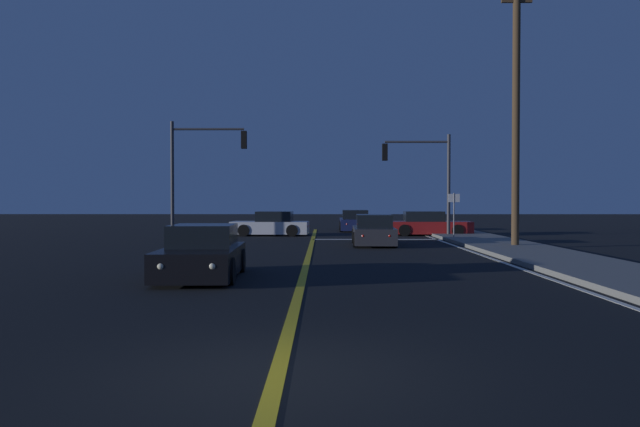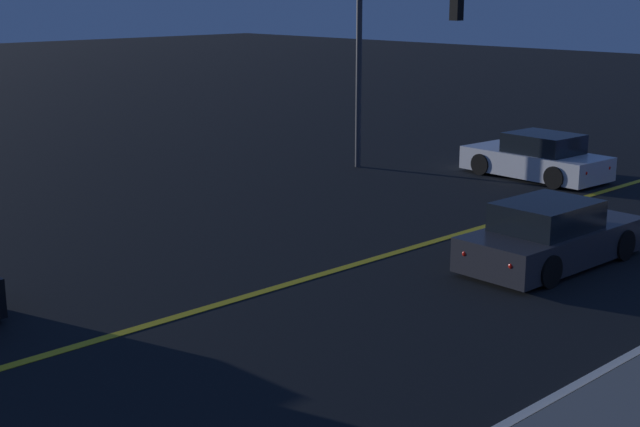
{
  "view_description": "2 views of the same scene",
  "coord_description": "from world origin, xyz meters",
  "px_view_note": "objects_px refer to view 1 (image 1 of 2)",
  "views": [
    {
      "loc": [
        0.52,
        -6.94,
        1.97
      ],
      "look_at": [
        0.36,
        23.0,
        1.32
      ],
      "focal_mm": 35.0,
      "sensor_mm": 36.0,
      "label": 1
    },
    {
      "loc": [
        12.19,
        4.71,
        5.42
      ],
      "look_at": [
        1.92,
        14.56,
        1.9
      ],
      "focal_mm": 50.86,
      "sensor_mm": 36.0,
      "label": 2
    }
  ],
  "objects_px": {
    "car_far_approaching_white": "(271,225)",
    "car_following_oncoming_charcoal": "(374,232)",
    "car_mid_block_red": "(428,225)",
    "traffic_signal_far_left": "(199,161)",
    "car_lead_oncoming_navy": "(355,222)",
    "street_sign_corner": "(454,208)",
    "car_distant_tail_black": "(202,255)",
    "traffic_signal_near_right": "(424,169)",
    "utility_pole_right": "(516,104)"
  },
  "relations": [
    {
      "from": "car_far_approaching_white",
      "to": "car_following_oncoming_charcoal",
      "type": "xyz_separation_m",
      "value": [
        5.09,
        -7.32,
        -0.0
      ]
    },
    {
      "from": "car_mid_block_red",
      "to": "car_far_approaching_white",
      "type": "xyz_separation_m",
      "value": [
        -8.71,
        -0.23,
        -0.0
      ]
    },
    {
      "from": "car_far_approaching_white",
      "to": "traffic_signal_far_left",
      "type": "bearing_deg",
      "value": 129.4
    },
    {
      "from": "car_lead_oncoming_navy",
      "to": "street_sign_corner",
      "type": "relative_size",
      "value": 2.0
    },
    {
      "from": "car_lead_oncoming_navy",
      "to": "traffic_signal_far_left",
      "type": "height_order",
      "value": "traffic_signal_far_left"
    },
    {
      "from": "car_distant_tail_black",
      "to": "car_following_oncoming_charcoal",
      "type": "bearing_deg",
      "value": -116.51
    },
    {
      "from": "traffic_signal_near_right",
      "to": "traffic_signal_far_left",
      "type": "height_order",
      "value": "traffic_signal_far_left"
    },
    {
      "from": "street_sign_corner",
      "to": "traffic_signal_far_left",
      "type": "bearing_deg",
      "value": 173.75
    },
    {
      "from": "car_following_oncoming_charcoal",
      "to": "car_distant_tail_black",
      "type": "relative_size",
      "value": 1.03
    },
    {
      "from": "car_mid_block_red",
      "to": "traffic_signal_far_left",
      "type": "relative_size",
      "value": 0.79
    },
    {
      "from": "traffic_signal_near_right",
      "to": "utility_pole_right",
      "type": "height_order",
      "value": "utility_pole_right"
    },
    {
      "from": "car_far_approaching_white",
      "to": "traffic_signal_far_left",
      "type": "distance_m",
      "value": 5.53
    },
    {
      "from": "car_following_oncoming_charcoal",
      "to": "street_sign_corner",
      "type": "bearing_deg",
      "value": 39.98
    },
    {
      "from": "car_lead_oncoming_navy",
      "to": "street_sign_corner",
      "type": "distance_m",
      "value": 10.23
    },
    {
      "from": "traffic_signal_near_right",
      "to": "traffic_signal_far_left",
      "type": "bearing_deg",
      "value": 6.78
    },
    {
      "from": "car_far_approaching_white",
      "to": "utility_pole_right",
      "type": "relative_size",
      "value": 0.38
    },
    {
      "from": "traffic_signal_far_left",
      "to": "street_sign_corner",
      "type": "distance_m",
      "value": 13.09
    },
    {
      "from": "car_mid_block_red",
      "to": "car_distant_tail_black",
      "type": "xyz_separation_m",
      "value": [
        -8.88,
        -19.05,
        -0.0
      ]
    },
    {
      "from": "car_following_oncoming_charcoal",
      "to": "traffic_signal_near_right",
      "type": "height_order",
      "value": "traffic_signal_near_right"
    },
    {
      "from": "car_far_approaching_white",
      "to": "traffic_signal_far_left",
      "type": "xyz_separation_m",
      "value": [
        -3.49,
        -2.59,
        3.41
      ]
    },
    {
      "from": "utility_pole_right",
      "to": "street_sign_corner",
      "type": "distance_m",
      "value": 6.88
    },
    {
      "from": "car_following_oncoming_charcoal",
      "to": "car_distant_tail_black",
      "type": "bearing_deg",
      "value": -113.01
    },
    {
      "from": "car_mid_block_red",
      "to": "car_distant_tail_black",
      "type": "distance_m",
      "value": 21.02
    },
    {
      "from": "car_following_oncoming_charcoal",
      "to": "car_lead_oncoming_navy",
      "type": "distance_m",
      "value": 12.51
    },
    {
      "from": "car_mid_block_red",
      "to": "street_sign_corner",
      "type": "bearing_deg",
      "value": 9.49
    },
    {
      "from": "car_lead_oncoming_navy",
      "to": "traffic_signal_near_right",
      "type": "height_order",
      "value": "traffic_signal_near_right"
    },
    {
      "from": "car_mid_block_red",
      "to": "car_far_approaching_white",
      "type": "height_order",
      "value": "same"
    },
    {
      "from": "car_following_oncoming_charcoal",
      "to": "car_distant_tail_black",
      "type": "xyz_separation_m",
      "value": [
        -5.26,
        -11.5,
        0.0
      ]
    },
    {
      "from": "car_distant_tail_black",
      "to": "street_sign_corner",
      "type": "xyz_separation_m",
      "value": [
        9.47,
        14.83,
        0.98
      ]
    },
    {
      "from": "car_far_approaching_white",
      "to": "car_distant_tail_black",
      "type": "relative_size",
      "value": 1.02
    },
    {
      "from": "car_lead_oncoming_navy",
      "to": "car_following_oncoming_charcoal",
      "type": "bearing_deg",
      "value": -88.48
    },
    {
      "from": "car_mid_block_red",
      "to": "car_lead_oncoming_navy",
      "type": "bearing_deg",
      "value": -140.86
    },
    {
      "from": "car_following_oncoming_charcoal",
      "to": "utility_pole_right",
      "type": "xyz_separation_m",
      "value": [
        5.6,
        -1.87,
        5.28
      ]
    },
    {
      "from": "traffic_signal_near_right",
      "to": "utility_pole_right",
      "type": "relative_size",
      "value": 0.48
    },
    {
      "from": "car_following_oncoming_charcoal",
      "to": "utility_pole_right",
      "type": "distance_m",
      "value": 7.92
    },
    {
      "from": "car_mid_block_red",
      "to": "car_following_oncoming_charcoal",
      "type": "relative_size",
      "value": 1.08
    },
    {
      "from": "street_sign_corner",
      "to": "utility_pole_right",
      "type": "bearing_deg",
      "value": -74.92
    },
    {
      "from": "traffic_signal_far_left",
      "to": "street_sign_corner",
      "type": "height_order",
      "value": "traffic_signal_far_left"
    },
    {
      "from": "car_mid_block_red",
      "to": "car_far_approaching_white",
      "type": "bearing_deg",
      "value": -86.88
    },
    {
      "from": "traffic_signal_far_left",
      "to": "car_distant_tail_black",
      "type": "bearing_deg",
      "value": -78.44
    },
    {
      "from": "car_far_approaching_white",
      "to": "car_distant_tail_black",
      "type": "distance_m",
      "value": 18.82
    },
    {
      "from": "street_sign_corner",
      "to": "car_following_oncoming_charcoal",
      "type": "bearing_deg",
      "value": -141.61
    },
    {
      "from": "car_mid_block_red",
      "to": "street_sign_corner",
      "type": "distance_m",
      "value": 4.37
    },
    {
      "from": "street_sign_corner",
      "to": "car_far_approaching_white",
      "type": "bearing_deg",
      "value": 156.78
    },
    {
      "from": "car_following_oncoming_charcoal",
      "to": "traffic_signal_far_left",
      "type": "xyz_separation_m",
      "value": [
        -8.59,
        4.73,
        3.41
      ]
    },
    {
      "from": "street_sign_corner",
      "to": "car_mid_block_red",
      "type": "bearing_deg",
      "value": 97.88
    },
    {
      "from": "traffic_signal_far_left",
      "to": "street_sign_corner",
      "type": "xyz_separation_m",
      "value": [
        12.79,
        -1.4,
        -2.43
      ]
    },
    {
      "from": "car_mid_block_red",
      "to": "traffic_signal_far_left",
      "type": "height_order",
      "value": "traffic_signal_far_left"
    },
    {
      "from": "car_following_oncoming_charcoal",
      "to": "street_sign_corner",
      "type": "relative_size",
      "value": 1.89
    },
    {
      "from": "traffic_signal_near_right",
      "to": "street_sign_corner",
      "type": "bearing_deg",
      "value": 109.99
    }
  ]
}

